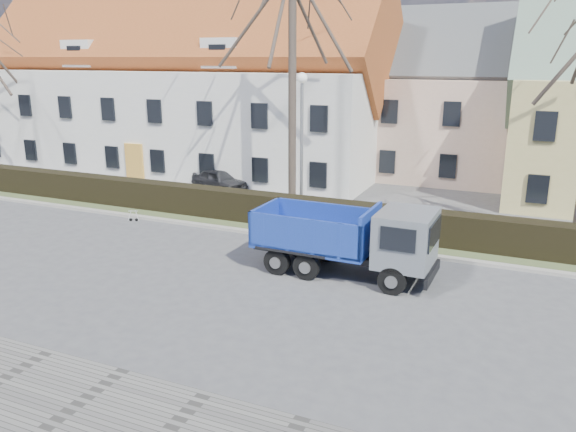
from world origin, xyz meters
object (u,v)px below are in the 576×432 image
at_px(dump_truck, 338,238).
at_px(cart_frame, 130,215).
at_px(streetlight, 302,149).
at_px(parked_car_a, 219,180).

height_order(dump_truck, cart_frame, dump_truck).
height_order(streetlight, cart_frame, streetlight).
height_order(dump_truck, parked_car_a, dump_truck).
distance_m(streetlight, cart_frame, 8.14).
relative_size(dump_truck, cart_frame, 10.42).
bearing_deg(dump_truck, cart_frame, 169.36).
bearing_deg(streetlight, cart_frame, -157.01).
bearing_deg(cart_frame, streetlight, 22.99).
relative_size(streetlight, parked_car_a, 1.89).
xyz_separation_m(cart_frame, parked_car_a, (0.62, 6.77, 0.31)).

